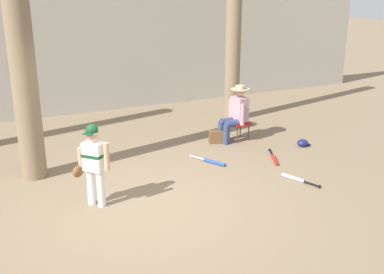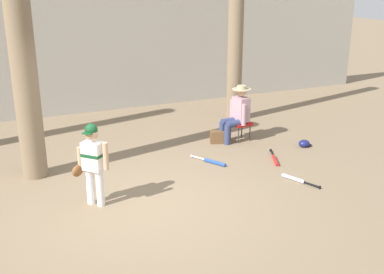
{
  "view_description": "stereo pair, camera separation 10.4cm",
  "coord_description": "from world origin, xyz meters",
  "px_view_note": "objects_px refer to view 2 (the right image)",
  "views": [
    {
      "loc": [
        -2.17,
        -6.23,
        3.31
      ],
      "look_at": [
        1.08,
        0.69,
        0.75
      ],
      "focal_mm": 44.13,
      "sensor_mm": 36.0,
      "label": 1
    },
    {
      "loc": [
        -2.07,
        -6.27,
        3.31
      ],
      "look_at": [
        1.08,
        0.69,
        0.75
      ],
      "focal_mm": 44.13,
      "sensor_mm": 36.0,
      "label": 2
    }
  ],
  "objects_px": {
    "tree_behind_spectator": "(236,16)",
    "bat_red_barrel": "(275,159)",
    "tree_near_player": "(22,56)",
    "bat_aluminum_silver": "(296,179)",
    "batting_helmet_navy": "(304,144)",
    "young_ballplayer": "(92,159)",
    "handbag_beside_stool": "(218,137)",
    "seated_spectator": "(237,112)",
    "bat_blue_youth": "(212,162)",
    "folding_stool": "(240,124)"
  },
  "relations": [
    {
      "from": "seated_spectator",
      "to": "young_ballplayer",
      "type": "bearing_deg",
      "value": -153.3
    },
    {
      "from": "tree_near_player",
      "to": "tree_behind_spectator",
      "type": "distance_m",
      "value": 5.19
    },
    {
      "from": "young_ballplayer",
      "to": "bat_aluminum_silver",
      "type": "relative_size",
      "value": 1.81
    },
    {
      "from": "seated_spectator",
      "to": "bat_blue_youth",
      "type": "bearing_deg",
      "value": -137.81
    },
    {
      "from": "folding_stool",
      "to": "bat_red_barrel",
      "type": "distance_m",
      "value": 1.4
    },
    {
      "from": "seated_spectator",
      "to": "batting_helmet_navy",
      "type": "xyz_separation_m",
      "value": [
        1.09,
        -0.93,
        -0.57
      ]
    },
    {
      "from": "handbag_beside_stool",
      "to": "bat_red_barrel",
      "type": "height_order",
      "value": "handbag_beside_stool"
    },
    {
      "from": "tree_near_player",
      "to": "seated_spectator",
      "type": "height_order",
      "value": "tree_near_player"
    },
    {
      "from": "bat_aluminum_silver",
      "to": "handbag_beside_stool",
      "type": "bearing_deg",
      "value": 97.18
    },
    {
      "from": "tree_behind_spectator",
      "to": "handbag_beside_stool",
      "type": "xyz_separation_m",
      "value": [
        -1.14,
        -1.4,
        -2.38
      ]
    },
    {
      "from": "folding_stool",
      "to": "bat_aluminum_silver",
      "type": "bearing_deg",
      "value": -95.43
    },
    {
      "from": "young_ballplayer",
      "to": "batting_helmet_navy",
      "type": "xyz_separation_m",
      "value": [
        4.59,
        0.83,
        -0.67
      ]
    },
    {
      "from": "bat_red_barrel",
      "to": "bat_aluminum_silver",
      "type": "distance_m",
      "value": 0.99
    },
    {
      "from": "tree_behind_spectator",
      "to": "folding_stool",
      "type": "distance_m",
      "value": 2.65
    },
    {
      "from": "handbag_beside_stool",
      "to": "bat_aluminum_silver",
      "type": "distance_m",
      "value": 2.37
    },
    {
      "from": "tree_near_player",
      "to": "seated_spectator",
      "type": "distance_m",
      "value": 4.45
    },
    {
      "from": "tree_behind_spectator",
      "to": "seated_spectator",
      "type": "relative_size",
      "value": 4.63
    },
    {
      "from": "bat_aluminum_silver",
      "to": "batting_helmet_navy",
      "type": "relative_size",
      "value": 2.56
    },
    {
      "from": "handbag_beside_stool",
      "to": "bat_blue_youth",
      "type": "distance_m",
      "value": 1.2
    },
    {
      "from": "young_ballplayer",
      "to": "folding_stool",
      "type": "relative_size",
      "value": 2.99
    },
    {
      "from": "tree_behind_spectator",
      "to": "bat_red_barrel",
      "type": "relative_size",
      "value": 7.45
    },
    {
      "from": "handbag_beside_stool",
      "to": "bat_blue_youth",
      "type": "bearing_deg",
      "value": -122.99
    },
    {
      "from": "bat_red_barrel",
      "to": "bat_blue_youth",
      "type": "height_order",
      "value": "same"
    },
    {
      "from": "young_ballplayer",
      "to": "folding_stool",
      "type": "bearing_deg",
      "value": 26.19
    },
    {
      "from": "bat_aluminum_silver",
      "to": "tree_behind_spectator",
      "type": "bearing_deg",
      "value": 77.29
    },
    {
      "from": "bat_blue_youth",
      "to": "batting_helmet_navy",
      "type": "xyz_separation_m",
      "value": [
        2.16,
        0.04,
        0.04
      ]
    },
    {
      "from": "tree_behind_spectator",
      "to": "seated_spectator",
      "type": "height_order",
      "value": "tree_behind_spectator"
    },
    {
      "from": "folding_stool",
      "to": "bat_red_barrel",
      "type": "relative_size",
      "value": 0.58
    },
    {
      "from": "bat_blue_youth",
      "to": "seated_spectator",
      "type": "bearing_deg",
      "value": 42.19
    },
    {
      "from": "bat_red_barrel",
      "to": "batting_helmet_navy",
      "type": "bearing_deg",
      "value": 22.62
    },
    {
      "from": "young_ballplayer",
      "to": "batting_helmet_navy",
      "type": "distance_m",
      "value": 4.71
    },
    {
      "from": "tree_behind_spectator",
      "to": "seated_spectator",
      "type": "bearing_deg",
      "value": -116.76
    },
    {
      "from": "young_ballplayer",
      "to": "seated_spectator",
      "type": "height_order",
      "value": "young_ballplayer"
    },
    {
      "from": "folding_stool",
      "to": "bat_red_barrel",
      "type": "bearing_deg",
      "value": -90.39
    },
    {
      "from": "seated_spectator",
      "to": "bat_aluminum_silver",
      "type": "xyz_separation_m",
      "value": [
        -0.12,
        -2.32,
        -0.61
      ]
    },
    {
      "from": "folding_stool",
      "to": "bat_blue_youth",
      "type": "height_order",
      "value": "folding_stool"
    },
    {
      "from": "folding_stool",
      "to": "batting_helmet_navy",
      "type": "distance_m",
      "value": 1.4
    },
    {
      "from": "handbag_beside_stool",
      "to": "batting_helmet_navy",
      "type": "bearing_deg",
      "value": -32.4
    },
    {
      "from": "young_ballplayer",
      "to": "handbag_beside_stool",
      "type": "height_order",
      "value": "young_ballplayer"
    },
    {
      "from": "tree_behind_spectator",
      "to": "bat_red_barrel",
      "type": "height_order",
      "value": "tree_behind_spectator"
    },
    {
      "from": "seated_spectator",
      "to": "bat_blue_youth",
      "type": "relative_size",
      "value": 1.64
    },
    {
      "from": "young_ballplayer",
      "to": "bat_blue_youth",
      "type": "height_order",
      "value": "young_ballplayer"
    },
    {
      "from": "folding_stool",
      "to": "handbag_beside_stool",
      "type": "relative_size",
      "value": 1.28
    },
    {
      "from": "bat_aluminum_silver",
      "to": "batting_helmet_navy",
      "type": "height_order",
      "value": "batting_helmet_navy"
    },
    {
      "from": "tree_near_player",
      "to": "bat_blue_youth",
      "type": "xyz_separation_m",
      "value": [
        3.12,
        -0.77,
        -2.09
      ]
    },
    {
      "from": "bat_red_barrel",
      "to": "handbag_beside_stool",
      "type": "bearing_deg",
      "value": 110.21
    },
    {
      "from": "folding_stool",
      "to": "bat_aluminum_silver",
      "type": "distance_m",
      "value": 2.36
    },
    {
      "from": "tree_behind_spectator",
      "to": "batting_helmet_navy",
      "type": "xyz_separation_m",
      "value": [
        0.37,
        -2.36,
        -2.44
      ]
    },
    {
      "from": "tree_near_player",
      "to": "batting_helmet_navy",
      "type": "height_order",
      "value": "tree_near_player"
    },
    {
      "from": "tree_near_player",
      "to": "bat_red_barrel",
      "type": "xyz_separation_m",
      "value": [
        4.28,
        -1.15,
        -2.09
      ]
    }
  ]
}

